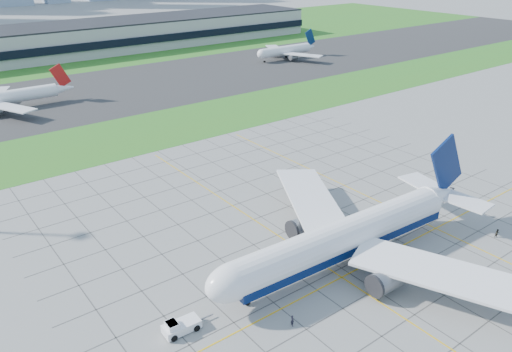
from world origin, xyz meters
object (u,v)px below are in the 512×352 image
(pushback_tug, at_px, (180,326))
(crew_far, at_px, (497,233))
(distant_jet_2, at_px, (286,50))
(airliner, at_px, (346,237))
(crew_near, at_px, (292,320))

(pushback_tug, xyz_separation_m, crew_far, (64.35, -14.89, -0.09))
(pushback_tug, xyz_separation_m, distant_jet_2, (145.50, 145.88, 3.45))
(pushback_tug, bearing_deg, distant_jet_2, 47.69)
(airliner, distance_m, crew_near, 20.79)
(pushback_tug, distance_m, crew_near, 17.23)
(airliner, xyz_separation_m, pushback_tug, (-33.50, 2.12, -4.33))
(airliner, bearing_deg, distant_jet_2, 55.50)
(distant_jet_2, bearing_deg, airliner, -127.12)
(crew_far, height_order, distant_jet_2, distant_jet_2)
(pushback_tug, distance_m, distant_jet_2, 206.07)
(crew_far, xyz_separation_m, distant_jet_2, (81.15, 160.77, 3.54))
(airliner, relative_size, distant_jet_2, 1.48)
(crew_near, bearing_deg, crew_far, -87.77)
(pushback_tug, bearing_deg, airliner, -1.01)
(distant_jet_2, bearing_deg, pushback_tug, -134.93)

